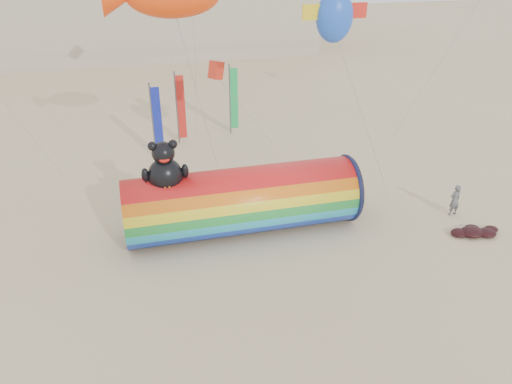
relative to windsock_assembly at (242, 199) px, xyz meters
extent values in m
plane|color=#CCB58C|center=(0.07, -2.09, -1.77)|extent=(160.00, 160.00, 0.00)
cylinder|color=red|center=(0.01, 0.00, -0.09)|extent=(11.53, 3.36, 3.36)
torus|color=#0F1438|center=(5.66, 0.00, -0.09)|extent=(0.23, 3.53, 3.53)
cylinder|color=black|center=(5.80, 0.00, -0.09)|extent=(0.06, 3.33, 3.33)
ellipsoid|color=black|center=(-3.64, 0.00, 1.74)|extent=(1.64, 1.47, 1.73)
ellipsoid|color=#FFA71A|center=(-3.64, -0.53, 1.64)|extent=(0.85, 0.37, 0.74)
sphere|color=black|center=(-3.64, 0.00, 2.89)|extent=(1.06, 1.06, 1.06)
sphere|color=black|center=(-4.10, 0.00, 3.27)|extent=(0.42, 0.42, 0.42)
sphere|color=black|center=(-3.18, 0.00, 3.27)|extent=(0.42, 0.42, 0.42)
ellipsoid|color=red|center=(-3.64, -0.43, 2.75)|extent=(0.47, 0.17, 0.30)
ellipsoid|color=black|center=(-4.55, -0.10, 1.93)|extent=(0.35, 0.35, 0.69)
ellipsoid|color=black|center=(-2.73, -0.10, 1.93)|extent=(0.35, 0.35, 0.69)
imported|color=#55585C|center=(11.31, -1.35, -0.88)|extent=(0.69, 0.49, 1.77)
ellipsoid|color=#33090B|center=(11.04, -3.44, -1.57)|extent=(1.17, 0.99, 0.41)
ellipsoid|color=#33090B|center=(11.74, -3.64, -1.60)|extent=(0.99, 0.84, 0.34)
ellipsoid|color=#33090B|center=(10.44, -3.29, -1.61)|extent=(0.91, 0.77, 0.32)
ellipsoid|color=#33090B|center=(11.34, -3.04, -1.64)|extent=(0.78, 0.66, 0.27)
ellipsoid|color=#33090B|center=(12.24, -3.34, -1.64)|extent=(0.73, 0.62, 0.25)
cylinder|color=#59595E|center=(-3.60, 10.02, 0.83)|extent=(0.10, 0.10, 5.20)
cube|color=#1624AC|center=(-3.29, 10.02, 0.88)|extent=(0.56, 0.06, 4.50)
cylinder|color=#59595E|center=(-1.77, 12.45, 0.83)|extent=(0.10, 0.10, 5.20)
cube|color=red|center=(-1.46, 12.45, 0.88)|extent=(0.56, 0.06, 4.50)
cylinder|color=#59595E|center=(2.21, 13.44, 0.83)|extent=(0.10, 0.10, 5.20)
cube|color=green|center=(2.52, 13.44, 0.88)|extent=(0.56, 0.06, 4.50)
ellipsoid|color=blue|center=(4.01, -0.58, 8.59)|extent=(1.62, 1.26, 2.17)
cube|color=red|center=(0.14, 6.95, 4.73)|extent=(0.63, 0.63, 1.00)
camera|label=1|loc=(-4.74, -21.22, 11.93)|focal=35.00mm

